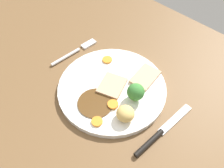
{
  "coord_description": "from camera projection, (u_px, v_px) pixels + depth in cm",
  "views": [
    {
      "loc": [
        24.16,
        -25.15,
        53.67
      ],
      "look_at": [
        -2.0,
        2.62,
        6.0
      ],
      "focal_mm": 39.65,
      "sensor_mm": 36.0,
      "label": 1
    }
  ],
  "objects": [
    {
      "name": "dining_table",
      "position": [
        111.0,
        105.0,
        0.62
      ],
      "size": [
        120.0,
        84.0,
        3.6
      ],
      "primitive_type": "cube",
      "color": "brown",
      "rests_on": "ground"
    },
    {
      "name": "knife",
      "position": [
        159.0,
        134.0,
        0.55
      ],
      "size": [
        2.8,
        18.56,
        1.2
      ],
      "rotation": [
        0.0,
        0.0,
        1.5
      ],
      "color": "black",
      "rests_on": "dining_table"
    },
    {
      "name": "carrot_coin_front",
      "position": [
        107.0,
        60.0,
        0.67
      ],
      "size": [
        2.63,
        2.63,
        0.48
      ],
      "primitive_type": "cylinder",
      "color": "orange",
      "rests_on": "dinner_plate"
    },
    {
      "name": "broccoli_floret",
      "position": [
        136.0,
        92.0,
        0.58
      ],
      "size": [
        4.16,
        4.16,
        4.76
      ],
      "color": "#8CB766",
      "rests_on": "dinner_plate"
    },
    {
      "name": "fork",
      "position": [
        75.0,
        51.0,
        0.71
      ],
      "size": [
        2.74,
        15.32,
        0.9
      ],
      "rotation": [
        0.0,
        0.0,
        1.49
      ],
      "color": "silver",
      "rests_on": "dining_table"
    },
    {
      "name": "roast_potato_left",
      "position": [
        125.0,
        114.0,
        0.55
      ],
      "size": [
        5.28,
        5.2,
        3.31
      ],
      "primitive_type": "ellipsoid",
      "rotation": [
        0.0,
        0.0,
        4.39
      ],
      "color": "#D8B260",
      "rests_on": "dinner_plate"
    },
    {
      "name": "meat_slice_under",
      "position": [
        145.0,
        77.0,
        0.63
      ],
      "size": [
        5.96,
        8.19,
        0.8
      ],
      "primitive_type": "cube",
      "rotation": [
        0.0,
        0.0,
        1.68
      ],
      "color": "tan",
      "rests_on": "dinner_plate"
    },
    {
      "name": "meat_slice_main",
      "position": [
        112.0,
        86.0,
        0.62
      ],
      "size": [
        7.75,
        8.4,
        0.8
      ],
      "primitive_type": "cube",
      "rotation": [
        0.0,
        0.0,
        1.91
      ],
      "color": "tan",
      "rests_on": "dinner_plate"
    },
    {
      "name": "dinner_plate",
      "position": [
        112.0,
        88.0,
        0.62
      ],
      "size": [
        27.2,
        27.2,
        1.4
      ],
      "primitive_type": "cylinder",
      "color": "white",
      "rests_on": "dining_table"
    },
    {
      "name": "carrot_coin_back",
      "position": [
        113.0,
        105.0,
        0.58
      ],
      "size": [
        2.58,
        2.58,
        0.68
      ],
      "primitive_type": "cylinder",
      "color": "orange",
      "rests_on": "dinner_plate"
    },
    {
      "name": "gravy_pool",
      "position": [
        95.0,
        103.0,
        0.59
      ],
      "size": [
        8.53,
        8.53,
        0.3
      ],
      "primitive_type": "cylinder",
      "color": "#563819",
      "rests_on": "dinner_plate"
    },
    {
      "name": "carrot_coin_side",
      "position": [
        97.0,
        122.0,
        0.55
      ],
      "size": [
        2.56,
        2.56,
        0.53
      ],
      "primitive_type": "cylinder",
      "color": "orange",
      "rests_on": "dinner_plate"
    }
  ]
}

